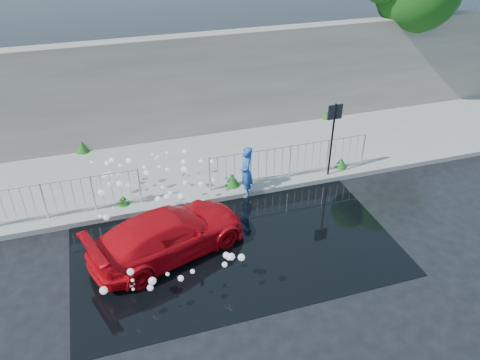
{
  "coord_description": "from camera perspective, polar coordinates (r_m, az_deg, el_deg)",
  "views": [
    {
      "loc": [
        -2.12,
        -7.86,
        7.73
      ],
      "look_at": [
        1.1,
        2.33,
        1.0
      ],
      "focal_mm": 35.0,
      "sensor_mm": 36.0,
      "label": 1
    }
  ],
  "objects": [
    {
      "name": "railing_right",
      "position": [
        14.17,
        6.1,
        2.43
      ],
      "size": [
        5.05,
        0.05,
        1.1
      ],
      "color": "silver",
      "rests_on": "pavement"
    },
    {
      "name": "water_spray",
      "position": [
        12.31,
        -10.18,
        -2.78
      ],
      "size": [
        3.52,
        5.44,
        1.13
      ],
      "color": "white",
      "rests_on": "ground"
    },
    {
      "name": "railing_left",
      "position": [
        13.34,
        -22.82,
        -2.24
      ],
      "size": [
        5.05,
        0.05,
        1.1
      ],
      "color": "silver",
      "rests_on": "pavement"
    },
    {
      "name": "person",
      "position": [
        13.38,
        0.77,
        0.97
      ],
      "size": [
        0.47,
        0.63,
        1.57
      ],
      "primitive_type": "imported",
      "rotation": [
        0.0,
        0.0,
        -1.74
      ],
      "color": "#2150A8",
      "rests_on": "ground"
    },
    {
      "name": "ground",
      "position": [
        11.22,
        -1.81,
        -11.33
      ],
      "size": [
        90.0,
        90.0,
        0.0
      ],
      "primitive_type": "plane",
      "color": "black",
      "rests_on": "ground"
    },
    {
      "name": "puddle",
      "position": [
        12.04,
        -0.83,
        -7.69
      ],
      "size": [
        8.0,
        5.0,
        0.01
      ],
      "primitive_type": "cube",
      "color": "black",
      "rests_on": "ground"
    },
    {
      "name": "red_car",
      "position": [
        11.55,
        -8.7,
        -6.53
      ],
      "size": [
        4.25,
        2.8,
        1.14
      ],
      "primitive_type": "imported",
      "rotation": [
        0.0,
        0.0,
        1.9
      ],
      "color": "red",
      "rests_on": "ground"
    },
    {
      "name": "pavement",
      "position": [
        15.11,
        -7.05,
        1.52
      ],
      "size": [
        30.0,
        4.0,
        0.15
      ],
      "primitive_type": "cube",
      "color": "gray",
      "rests_on": "ground"
    },
    {
      "name": "retaining_wall",
      "position": [
        16.28,
        -9.05,
        10.84
      ],
      "size": [
        30.0,
        0.6,
        3.5
      ],
      "primitive_type": "cube",
      "color": "#6B645A",
      "rests_on": "pavement"
    },
    {
      "name": "sign_post",
      "position": [
        14.0,
        11.29,
        6.16
      ],
      "size": [
        0.45,
        0.06,
        2.5
      ],
      "color": "black",
      "rests_on": "ground"
    },
    {
      "name": "weeds",
      "position": [
        14.49,
        -8.48,
        1.12
      ],
      "size": [
        12.17,
        3.93,
        0.4
      ],
      "color": "#174F15",
      "rests_on": "pavement"
    },
    {
      "name": "curb",
      "position": [
        13.45,
        -5.34,
        -2.61
      ],
      "size": [
        30.0,
        0.25,
        0.16
      ],
      "primitive_type": "cube",
      "color": "gray",
      "rests_on": "ground"
    }
  ]
}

